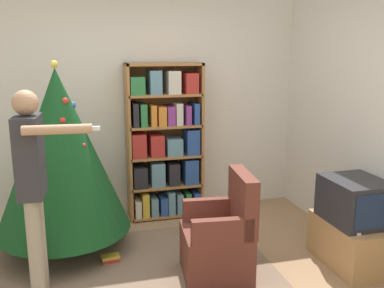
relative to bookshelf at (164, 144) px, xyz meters
The scene contains 10 objects.
wall_back 0.57m from the bookshelf, 138.14° to the left, with size 8.00×0.10×2.60m.
area_rug 1.76m from the bookshelf, 112.09° to the right, with size 2.57×2.10×0.01m.
bookshelf is the anchor object (origin of this frame).
tv_stand 2.23m from the bookshelf, 48.67° to the right, with size 0.47×0.75×0.42m.
television 2.14m from the bookshelf, 48.72° to the right, with size 0.47×0.56×0.39m.
game_remote 2.26m from the bookshelf, 55.24° to the right, with size 0.04×0.12×0.02m.
christmas_tree 1.28m from the bookshelf, 151.20° to the right, with size 1.27×1.27×1.84m.
armchair 1.58m from the bookshelf, 82.56° to the right, with size 0.63×0.62×0.92m.
standing_person 1.90m from the bookshelf, 133.16° to the right, with size 0.62×0.51×1.65m.
book_pile_near_tree 1.48m from the bookshelf, 126.32° to the right, with size 0.17×0.13×0.06m.
Camera 1 is at (-0.65, -2.96, 1.94)m, focal length 40.00 mm.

